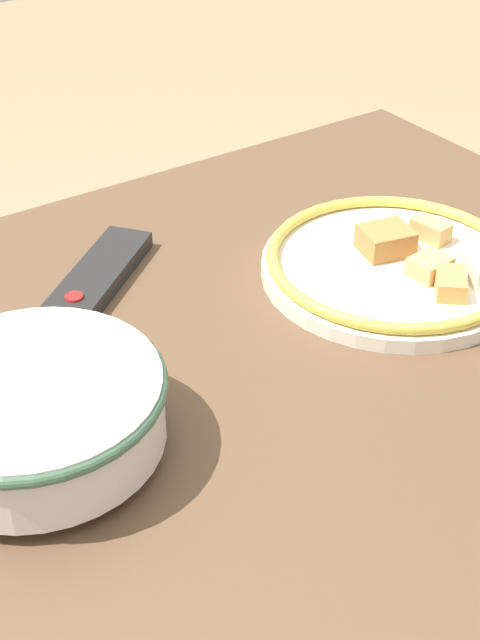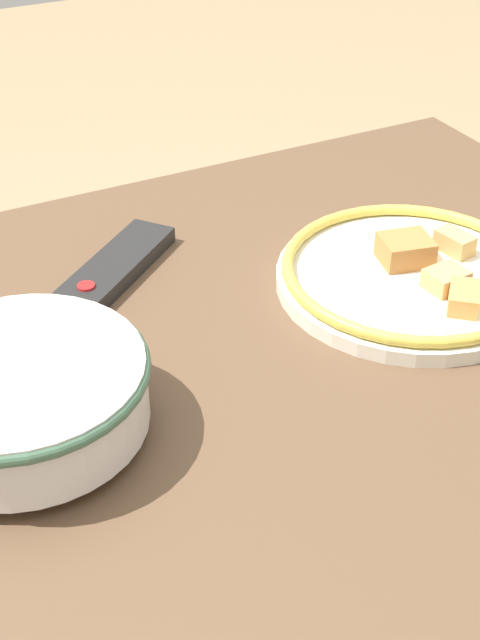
# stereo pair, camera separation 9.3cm
# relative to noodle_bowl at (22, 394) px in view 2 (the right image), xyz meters

# --- Properties ---
(dining_table) EXTENTS (1.21, 0.83, 0.74)m
(dining_table) POSITION_rel_noodle_bowl_xyz_m (0.22, 0.04, -0.14)
(dining_table) COLOR brown
(dining_table) RESTS_ON ground_plane
(noodle_bowl) EXTENTS (0.24, 0.24, 0.08)m
(noodle_bowl) POSITION_rel_noodle_bowl_xyz_m (0.00, 0.00, 0.00)
(noodle_bowl) COLOR silver
(noodle_bowl) RESTS_ON dining_table
(food_plate) EXTENTS (0.32, 0.32, 0.05)m
(food_plate) POSITION_rel_noodle_bowl_xyz_m (0.48, 0.04, -0.03)
(food_plate) COLOR silver
(food_plate) RESTS_ON dining_table
(tv_remote) EXTENTS (0.19, 0.17, 0.02)m
(tv_remote) POSITION_rel_noodle_bowl_xyz_m (0.18, 0.23, -0.04)
(tv_remote) COLOR black
(tv_remote) RESTS_ON dining_table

